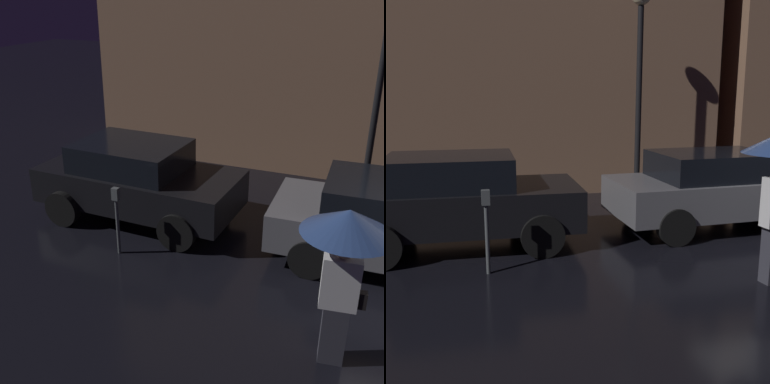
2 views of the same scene
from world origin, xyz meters
TOP-DOWN VIEW (x-y plane):
  - parked_car_black at (-5.59, 1.35)m, footprint 4.08×2.05m
  - pedestrian_with_umbrella at (-1.31, -1.35)m, footprint 1.09×1.09m
  - parking_meter at (-5.20, -0.09)m, footprint 0.12×0.10m

SIDE VIEW (x-z plane):
  - parking_meter at x=-5.20m, z-range 0.15..1.42m
  - parked_car_black at x=-5.59m, z-range 0.04..1.63m
  - pedestrian_with_umbrella at x=-1.31m, z-range 0.63..2.76m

